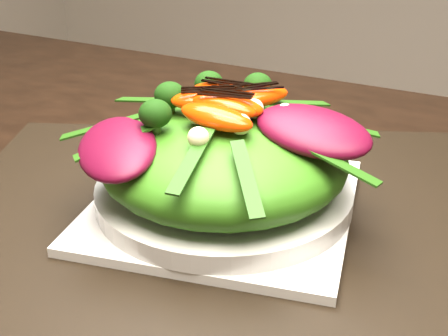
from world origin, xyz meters
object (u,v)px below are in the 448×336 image
at_px(salad_bowl, 224,191).
at_px(orange_segment, 225,101).
at_px(lettuce_mound, 224,158).
at_px(dining_table, 269,263).
at_px(placemat, 224,210).
at_px(plate_base, 224,204).

xyz_separation_m(salad_bowl, orange_segment, (-0.01, 0.02, 0.08)).
distance_m(lettuce_mound, orange_segment, 0.05).
bearing_deg(dining_table, salad_bowl, 153.55).
xyz_separation_m(placemat, plate_base, (-0.00, -0.00, 0.01)).
relative_size(dining_table, plate_base, 7.01).
bearing_deg(salad_bowl, lettuce_mound, 0.00).
bearing_deg(plate_base, orange_segment, 115.66).
xyz_separation_m(salad_bowl, lettuce_mound, (0.00, 0.00, 0.03)).
height_order(dining_table, orange_segment, dining_table).
xyz_separation_m(placemat, lettuce_mound, (-0.00, -0.00, 0.05)).
bearing_deg(dining_table, placemat, 153.55).
bearing_deg(orange_segment, salad_bowl, -64.34).
relative_size(salad_bowl, orange_segment, 3.57).
distance_m(plate_base, orange_segment, 0.09).
height_order(plate_base, lettuce_mound, lettuce_mound).
bearing_deg(dining_table, orange_segment, 144.64).
bearing_deg(salad_bowl, orange_segment, 115.66).
bearing_deg(placemat, orange_segment, 115.66).
height_order(dining_table, placemat, dining_table).
distance_m(dining_table, salad_bowl, 0.08).
xyz_separation_m(dining_table, lettuce_mound, (-0.06, 0.03, 0.08)).
distance_m(placemat, salad_bowl, 0.02).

